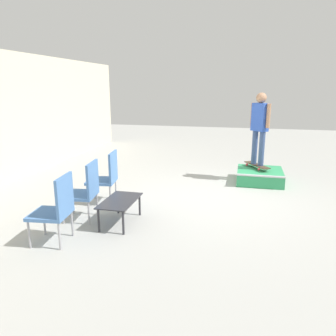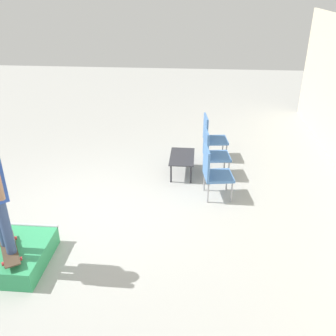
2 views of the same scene
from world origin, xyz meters
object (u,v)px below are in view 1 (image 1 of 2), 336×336
skate_ramp_box (260,176)px  patio_chair_center (85,189)px  person_skater (260,123)px  skateboard_on_ramp (257,165)px  patio_chair_right (106,175)px  coffee_table (120,203)px  patio_chair_left (56,207)px

skate_ramp_box → patio_chair_center: patio_chair_center is taller
person_skater → patio_chair_center: person_skater is taller
skate_ramp_box → person_skater: (0.13, 0.07, 1.23)m
skateboard_on_ramp → patio_chair_right: bearing=96.0°
skate_ramp_box → coffee_table: size_ratio=1.24×
patio_chair_left → patio_chair_center: size_ratio=1.00×
skate_ramp_box → patio_chair_right: (-2.14, 2.94, 0.40)m
skate_ramp_box → person_skater: size_ratio=0.66×
patio_chair_right → skateboard_on_ramp: bearing=119.8°
person_skater → patio_chair_center: (-3.14, 2.86, -0.83)m
skate_ramp_box → patio_chair_center: (-3.01, 2.94, 0.40)m
patio_chair_center → skateboard_on_ramp: bearing=129.9°
coffee_table → skate_ramp_box: bearing=-37.5°
skate_ramp_box → patio_chair_right: size_ratio=1.10×
skateboard_on_ramp → person_skater: (-0.00, 0.00, 1.00)m
skateboard_on_ramp → coffee_table: bearing=112.2°
skateboard_on_ramp → person_skater: 1.00m
coffee_table → patio_chair_right: patio_chair_right is taller
skate_ramp_box → coffee_table: 3.81m
skateboard_on_ramp → patio_chair_right: patio_chair_right is taller
person_skater → patio_chair_left: person_skater is taller
patio_chair_left → patio_chair_right: 1.74m
patio_chair_center → patio_chair_right: size_ratio=1.00×
skate_ramp_box → person_skater: bearing=28.8°
skate_ramp_box → patio_chair_center: bearing=135.7°
coffee_table → patio_chair_center: size_ratio=0.89×
skate_ramp_box → patio_chair_left: 4.88m
skate_ramp_box → patio_chair_center: 4.22m
coffee_table → skateboard_on_ramp: bearing=-35.4°
person_skater → patio_chair_left: size_ratio=1.67×
person_skater → patio_chair_center: bearing=92.6°
patio_chair_left → patio_chair_right: size_ratio=1.00×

